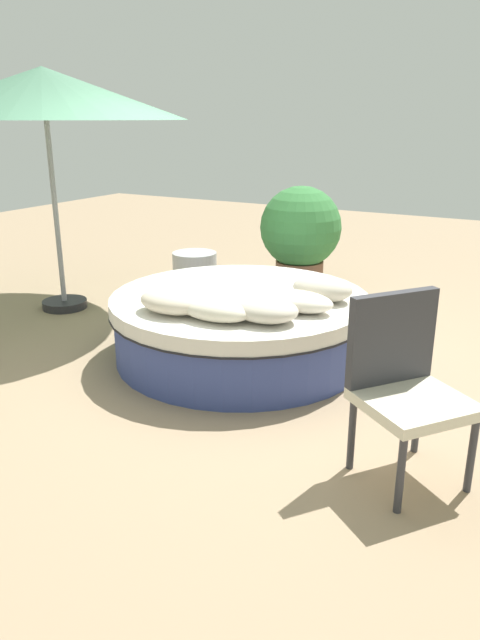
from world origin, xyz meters
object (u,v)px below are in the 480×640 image
throw_pillow_0 (174,301)px  patio_umbrella (44,95)px  side_table (195,272)px  throw_pillow_3 (298,301)px  throw_pillow_2 (265,309)px  patio_chair (403,376)px  throw_pillow_4 (322,288)px  planter (300,234)px  round_bed (240,325)px  throw_pillow_1 (215,309)px

throw_pillow_0 → patio_umbrella: bearing=-23.6°
throw_pillow_0 → patio_umbrella: (1.98, -0.86, 1.43)m
side_table → throw_pillow_3: bearing=140.8°
throw_pillow_2 → patio_chair: bearing=152.9°
throw_pillow_4 → side_table: (1.98, -1.24, -0.39)m
patio_chair → side_table: size_ratio=2.02×
patio_umbrella → planter: (-1.87, -1.62, -1.37)m
round_bed → throw_pillow_1: 0.70m
planter → side_table: bearing=22.9°
throw_pillow_1 → throw_pillow_2: size_ratio=1.14×
throw_pillow_4 → patio_umbrella: 3.13m
round_bed → side_table: size_ratio=4.21×
round_bed → throw_pillow_3: (-0.56, 0.14, 0.32)m
throw_pillow_3 → patio_chair: 1.32m
throw_pillow_3 → throw_pillow_0: bearing=31.5°
round_bed → side_table: bearing=-46.2°
throw_pillow_2 → patio_chair: (-1.09, 0.56, -0.03)m
throw_pillow_4 → side_table: throw_pillow_4 is taller
planter → throw_pillow_4: bearing=118.6°
throw_pillow_3 → planter: bearing=-66.7°
throw_pillow_2 → patio_chair: 1.23m
throw_pillow_3 → throw_pillow_4: 0.33m
round_bed → throw_pillow_2: bearing=134.3°
throw_pillow_0 → side_table: 2.38m
patio_chair → planter: (1.85, -2.89, 0.10)m
planter → throw_pillow_0: bearing=92.6°
throw_pillow_0 → side_table: size_ratio=1.08×
throw_pillow_0 → throw_pillow_2: 0.66m
planter → side_table: (1.06, 0.45, -0.44)m
throw_pillow_3 → patio_umbrella: size_ratio=0.20×
throw_pillow_2 → throw_pillow_3: throw_pillow_2 is taller
patio_chair → side_table: patio_chair is taller
planter → side_table: planter is taller
throw_pillow_4 → planter: size_ratio=0.40×
throw_pillow_3 → patio_umbrella: patio_umbrella is taller
round_bed → planter: (0.31, -1.87, 0.40)m
throw_pillow_0 → planter: (0.11, -2.48, 0.06)m
throw_pillow_2 → throw_pillow_4: size_ratio=1.03×
round_bed → throw_pillow_0: bearing=71.8°
patio_umbrella → throw_pillow_4: bearing=178.6°
side_table → patio_chair: bearing=139.9°
throw_pillow_4 → side_table: size_ratio=0.95×
throw_pillow_0 → throw_pillow_1: size_ratio=0.95×
planter → throw_pillow_2: bearing=108.0°
patio_umbrella → side_table: size_ratio=5.36×
round_bed → throw_pillow_2: (-0.45, 0.46, 0.33)m
round_bed → throw_pillow_0: throw_pillow_0 is taller
throw_pillow_3 → planter: 2.20m
throw_pillow_3 → patio_chair: size_ratio=0.53×
patio_umbrella → patio_chair: bearing=161.1°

